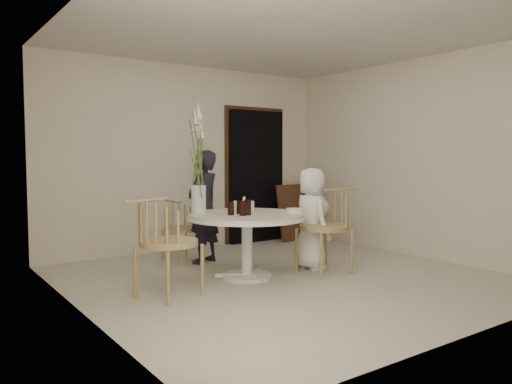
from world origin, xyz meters
TOP-DOWN VIEW (x-y plane):
  - ground at (0.00, 0.00)m, footprint 4.50×4.50m
  - room_shell at (0.00, 0.00)m, footprint 4.50×4.50m
  - doorway at (1.15, 2.19)m, footprint 1.00×0.10m
  - door_trim at (1.15, 2.23)m, footprint 1.12×0.03m
  - table at (-0.35, 0.25)m, footprint 1.33×1.33m
  - picture_frame at (1.77, 1.95)m, footprint 0.70×0.26m
  - chair_far at (-0.54, 1.61)m, footprint 0.46×0.50m
  - chair_right at (0.67, -0.07)m, footprint 0.62×0.58m
  - chair_left at (-1.54, 0.01)m, footprint 0.69×0.66m
  - girl at (-0.34, 1.25)m, footprint 0.62×0.53m
  - boy at (0.55, 0.18)m, footprint 0.50×0.66m
  - birthday_cake at (-0.27, 0.44)m, footprint 0.25×0.25m
  - cola_tumbler_a at (-0.50, 0.11)m, footprint 0.08×0.08m
  - cola_tumbler_b at (-0.43, 0.13)m, footprint 0.08×0.08m
  - cola_tumbler_c at (-0.57, 0.23)m, footprint 0.09×0.09m
  - cola_tumbler_d at (-0.43, 0.27)m, footprint 0.08×0.08m
  - plate_stack at (0.14, 0.01)m, footprint 0.23×0.23m
  - flower_vase at (-0.77, 0.60)m, footprint 0.17×0.17m

SIDE VIEW (x-z plane):
  - ground at x=0.00m, z-range 0.00..0.00m
  - picture_frame at x=1.77m, z-range 0.00..0.91m
  - chair_far at x=-0.54m, z-range 0.12..0.90m
  - table at x=-0.35m, z-range 0.25..0.98m
  - boy at x=0.55m, z-range 0.00..1.23m
  - chair_left at x=-1.54m, z-range 0.15..1.13m
  - chair_right at x=0.67m, z-range 0.15..1.14m
  - girl at x=-0.34m, z-range 0.00..1.45m
  - plate_stack at x=0.14m, z-range 0.73..0.78m
  - birthday_cake at x=-0.27m, z-range 0.71..0.88m
  - cola_tumbler_c at x=-0.57m, z-range 0.73..0.88m
  - cola_tumbler_d at x=-0.43m, z-range 0.73..0.88m
  - cola_tumbler_a at x=-0.50m, z-range 0.73..0.89m
  - cola_tumbler_b at x=-0.43m, z-range 0.73..0.90m
  - doorway at x=1.15m, z-range 0.00..2.10m
  - door_trim at x=1.15m, z-range 0.00..2.22m
  - flower_vase at x=-0.77m, z-range 0.62..1.88m
  - room_shell at x=0.00m, z-range -0.63..3.87m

